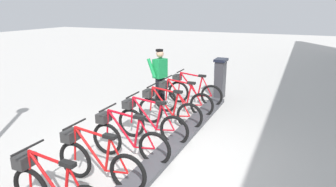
{
  "coord_description": "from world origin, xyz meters",
  "views": [
    {
      "loc": [
        -2.27,
        4.69,
        2.86
      ],
      "look_at": [
        0.5,
        -1.46,
        0.9
      ],
      "focal_mm": 32.11,
      "sensor_mm": 36.0,
      "label": 1
    }
  ],
  "objects_px": {
    "bike_docked_0": "(192,91)",
    "bike_docked_3": "(149,122)",
    "bike_docked_4": "(126,138)",
    "worker_near_rack": "(160,75)",
    "payment_kiosk": "(220,78)",
    "bike_docked_2": "(167,109)",
    "bike_docked_1": "(181,99)",
    "bike_docked_5": "(96,160)"
  },
  "relations": [
    {
      "from": "bike_docked_3",
      "to": "payment_kiosk",
      "type": "bearing_deg",
      "value": -98.54
    },
    {
      "from": "payment_kiosk",
      "to": "bike_docked_1",
      "type": "height_order",
      "value": "payment_kiosk"
    },
    {
      "from": "bike_docked_3",
      "to": "bike_docked_4",
      "type": "bearing_deg",
      "value": 90.0
    },
    {
      "from": "bike_docked_5",
      "to": "bike_docked_3",
      "type": "bearing_deg",
      "value": -90.0
    },
    {
      "from": "bike_docked_2",
      "to": "bike_docked_3",
      "type": "distance_m",
      "value": 0.93
    },
    {
      "from": "bike_docked_4",
      "to": "worker_near_rack",
      "type": "height_order",
      "value": "worker_near_rack"
    },
    {
      "from": "bike_docked_5",
      "to": "worker_near_rack",
      "type": "bearing_deg",
      "value": -78.02
    },
    {
      "from": "payment_kiosk",
      "to": "bike_docked_2",
      "type": "relative_size",
      "value": 0.74
    },
    {
      "from": "bike_docked_0",
      "to": "bike_docked_5",
      "type": "xyz_separation_m",
      "value": [
        0.0,
        4.66,
        0.0
      ]
    },
    {
      "from": "payment_kiosk",
      "to": "bike_docked_4",
      "type": "relative_size",
      "value": 0.74
    },
    {
      "from": "worker_near_rack",
      "to": "bike_docked_3",
      "type": "bearing_deg",
      "value": 110.47
    },
    {
      "from": "bike_docked_1",
      "to": "bike_docked_2",
      "type": "xyz_separation_m",
      "value": [
        0.0,
        0.93,
        0.0
      ]
    },
    {
      "from": "bike_docked_0",
      "to": "bike_docked_1",
      "type": "distance_m",
      "value": 0.93
    },
    {
      "from": "bike_docked_1",
      "to": "bike_docked_5",
      "type": "bearing_deg",
      "value": 90.0
    },
    {
      "from": "bike_docked_2",
      "to": "bike_docked_4",
      "type": "height_order",
      "value": "same"
    },
    {
      "from": "bike_docked_3",
      "to": "bike_docked_5",
      "type": "xyz_separation_m",
      "value": [
        0.0,
        1.86,
        0.0
      ]
    },
    {
      "from": "worker_near_rack",
      "to": "payment_kiosk",
      "type": "bearing_deg",
      "value": -137.76
    },
    {
      "from": "bike_docked_3",
      "to": "bike_docked_5",
      "type": "relative_size",
      "value": 1.0
    },
    {
      "from": "bike_docked_0",
      "to": "bike_docked_4",
      "type": "height_order",
      "value": "same"
    },
    {
      "from": "bike_docked_0",
      "to": "bike_docked_3",
      "type": "height_order",
      "value": "same"
    },
    {
      "from": "bike_docked_5",
      "to": "worker_near_rack",
      "type": "height_order",
      "value": "worker_near_rack"
    },
    {
      "from": "bike_docked_4",
      "to": "bike_docked_5",
      "type": "relative_size",
      "value": 1.0
    },
    {
      "from": "bike_docked_4",
      "to": "worker_near_rack",
      "type": "bearing_deg",
      "value": -74.86
    },
    {
      "from": "payment_kiosk",
      "to": "bike_docked_0",
      "type": "bearing_deg",
      "value": 60.48
    },
    {
      "from": "bike_docked_2",
      "to": "bike_docked_5",
      "type": "height_order",
      "value": "same"
    },
    {
      "from": "bike_docked_1",
      "to": "bike_docked_3",
      "type": "relative_size",
      "value": 1.0
    },
    {
      "from": "bike_docked_4",
      "to": "worker_near_rack",
      "type": "relative_size",
      "value": 1.04
    },
    {
      "from": "bike_docked_0",
      "to": "bike_docked_5",
      "type": "relative_size",
      "value": 1.0
    },
    {
      "from": "bike_docked_1",
      "to": "bike_docked_5",
      "type": "distance_m",
      "value": 3.73
    },
    {
      "from": "bike_docked_0",
      "to": "bike_docked_3",
      "type": "distance_m",
      "value": 2.8
    },
    {
      "from": "bike_docked_2",
      "to": "bike_docked_5",
      "type": "distance_m",
      "value": 2.8
    },
    {
      "from": "bike_docked_1",
      "to": "worker_near_rack",
      "type": "xyz_separation_m",
      "value": [
        0.92,
        -0.59,
        0.48
      ]
    },
    {
      "from": "bike_docked_2",
      "to": "bike_docked_5",
      "type": "bearing_deg",
      "value": 90.0
    },
    {
      "from": "bike_docked_1",
      "to": "payment_kiosk",
      "type": "bearing_deg",
      "value": -106.41
    },
    {
      "from": "bike_docked_1",
      "to": "bike_docked_3",
      "type": "bearing_deg",
      "value": 90.0
    },
    {
      "from": "bike_docked_2",
      "to": "worker_near_rack",
      "type": "relative_size",
      "value": 1.04
    },
    {
      "from": "payment_kiosk",
      "to": "bike_docked_1",
      "type": "relative_size",
      "value": 0.74
    },
    {
      "from": "bike_docked_2",
      "to": "bike_docked_3",
      "type": "xyz_separation_m",
      "value": [
        0.0,
        0.93,
        0.0
      ]
    },
    {
      "from": "bike_docked_3",
      "to": "bike_docked_2",
      "type": "bearing_deg",
      "value": -90.0
    },
    {
      "from": "payment_kiosk",
      "to": "bike_docked_5",
      "type": "distance_m",
      "value": 5.7
    },
    {
      "from": "bike_docked_1",
      "to": "bike_docked_2",
      "type": "relative_size",
      "value": 1.0
    },
    {
      "from": "bike_docked_1",
      "to": "bike_docked_3",
      "type": "distance_m",
      "value": 1.86
    }
  ]
}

